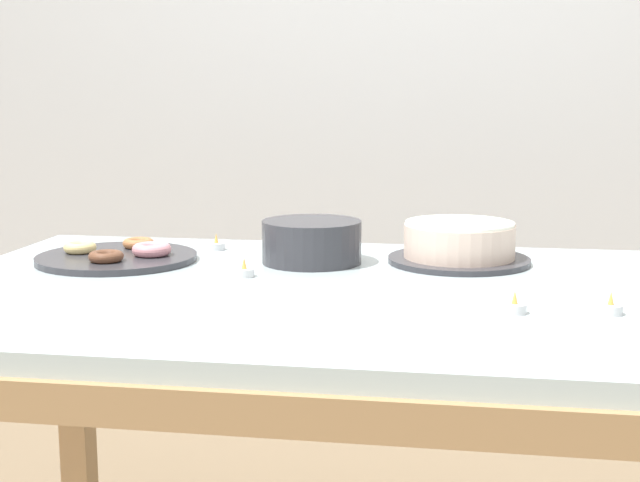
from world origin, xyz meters
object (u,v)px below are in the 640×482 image
object	(u,v)px
cake_chocolate_round	(459,244)
tealight_right_edge	(610,308)
tealight_near_cakes	(244,272)
tealight_near_front	(216,245)
tealight_left_edge	(514,307)
plate_stack	(312,242)
pastry_platter	(118,256)

from	to	relation	value
cake_chocolate_round	tealight_right_edge	xyz separation A→B (m)	(0.25, -0.40, -0.03)
tealight_near_cakes	tealight_near_front	world-z (taller)	same
tealight_near_front	tealight_left_edge	bearing A→B (deg)	-37.46
plate_stack	tealight_left_edge	xyz separation A→B (m)	(0.40, -0.38, -0.03)
cake_chocolate_round	tealight_left_edge	world-z (taller)	cake_chocolate_round
cake_chocolate_round	tealight_near_front	size ratio (longest dim) A/B	7.48
pastry_platter	tealight_near_front	size ratio (longest dim) A/B	8.50
pastry_platter	plate_stack	world-z (taller)	plate_stack
tealight_near_cakes	tealight_right_edge	distance (m)	0.69
cake_chocolate_round	tealight_right_edge	bearing A→B (deg)	-58.57
plate_stack	tealight_near_front	size ratio (longest dim) A/B	5.25
tealight_near_front	pastry_platter	bearing A→B (deg)	-135.75
tealight_left_edge	tealight_right_edge	distance (m)	0.15
cake_chocolate_round	pastry_platter	world-z (taller)	cake_chocolate_round
tealight_right_edge	tealight_near_front	size ratio (longest dim) A/B	1.00
pastry_platter	tealight_left_edge	xyz separation A→B (m)	(0.81, -0.33, -0.00)
pastry_platter	tealight_right_edge	size ratio (longest dim) A/B	8.50
cake_chocolate_round	plate_stack	world-z (taller)	plate_stack
tealight_left_edge	plate_stack	bearing A→B (deg)	136.86
cake_chocolate_round	plate_stack	bearing A→B (deg)	-171.34
tealight_left_edge	tealight_near_front	bearing A→B (deg)	142.54
tealight_right_edge	tealight_near_front	distance (m)	0.93
cake_chocolate_round	tealight_left_edge	xyz separation A→B (m)	(0.09, -0.42, -0.03)
tealight_right_edge	tealight_near_front	xyz separation A→B (m)	(-0.80, 0.47, 0.00)
tealight_left_edge	tealight_near_front	distance (m)	0.81
pastry_platter	tealight_left_edge	distance (m)	0.87
plate_stack	tealight_near_cakes	bearing A→B (deg)	-122.95
plate_stack	tealight_near_cakes	size ratio (longest dim) A/B	5.25
pastry_platter	tealight_near_cakes	world-z (taller)	pastry_platter
pastry_platter	plate_stack	xyz separation A→B (m)	(0.41, 0.05, 0.03)
tealight_right_edge	plate_stack	bearing A→B (deg)	147.20
tealight_left_edge	tealight_near_front	size ratio (longest dim) A/B	1.00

